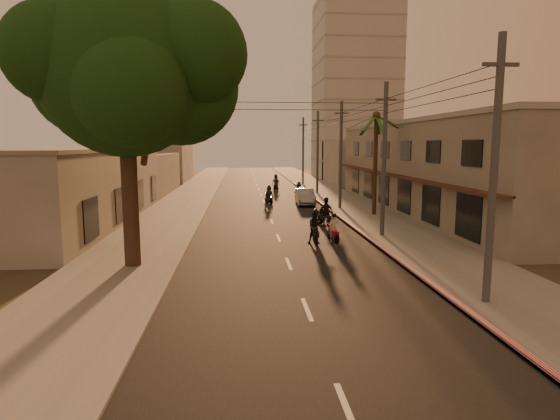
{
  "coord_description": "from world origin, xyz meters",
  "views": [
    {
      "loc": [
        -2.13,
        -18.83,
        5.47
      ],
      "look_at": [
        -0.14,
        5.2,
        2.07
      ],
      "focal_mm": 30.0,
      "sensor_mm": 36.0,
      "label": 1
    }
  ],
  "objects_px": {
    "parked_car": "(305,197)",
    "scooter_far_b": "(299,191)",
    "broadleaf_tree": "(135,73)",
    "scooter_far_a": "(269,195)",
    "scooter_mid_a": "(315,228)",
    "scooter_mid_b": "(326,213)",
    "palm_tree": "(376,121)",
    "scooter_red": "(334,229)",
    "scooter_far_c": "(276,183)"
  },
  "relations": [
    {
      "from": "scooter_far_b",
      "to": "broadleaf_tree",
      "type": "bearing_deg",
      "value": -90.05
    },
    {
      "from": "scooter_far_a",
      "to": "scooter_far_b",
      "type": "height_order",
      "value": "scooter_far_a"
    },
    {
      "from": "scooter_far_b",
      "to": "palm_tree",
      "type": "bearing_deg",
      "value": -48.8
    },
    {
      "from": "broadleaf_tree",
      "to": "palm_tree",
      "type": "height_order",
      "value": "broadleaf_tree"
    },
    {
      "from": "scooter_far_a",
      "to": "palm_tree",
      "type": "bearing_deg",
      "value": -65.37
    },
    {
      "from": "scooter_red",
      "to": "scooter_far_c",
      "type": "height_order",
      "value": "scooter_far_c"
    },
    {
      "from": "palm_tree",
      "to": "scooter_far_a",
      "type": "height_order",
      "value": "palm_tree"
    },
    {
      "from": "scooter_red",
      "to": "scooter_mid_a",
      "type": "relative_size",
      "value": 0.86
    },
    {
      "from": "broadleaf_tree",
      "to": "scooter_far_a",
      "type": "relative_size",
      "value": 7.0
    },
    {
      "from": "palm_tree",
      "to": "scooter_far_a",
      "type": "distance_m",
      "value": 12.73
    },
    {
      "from": "scooter_far_a",
      "to": "scooter_far_c",
      "type": "relative_size",
      "value": 0.88
    },
    {
      "from": "scooter_far_c",
      "to": "broadleaf_tree",
      "type": "bearing_deg",
      "value": -89.57
    },
    {
      "from": "scooter_mid_b",
      "to": "parked_car",
      "type": "relative_size",
      "value": 0.44
    },
    {
      "from": "scooter_mid_b",
      "to": "scooter_far_c",
      "type": "height_order",
      "value": "scooter_far_c"
    },
    {
      "from": "scooter_red",
      "to": "scooter_far_b",
      "type": "height_order",
      "value": "scooter_far_b"
    },
    {
      "from": "scooter_far_b",
      "to": "scooter_far_c",
      "type": "bearing_deg",
      "value": 123.88
    },
    {
      "from": "scooter_mid_b",
      "to": "scooter_mid_a",
      "type": "bearing_deg",
      "value": -124.85
    },
    {
      "from": "scooter_red",
      "to": "scooter_far_a",
      "type": "distance_m",
      "value": 17.43
    },
    {
      "from": "scooter_far_b",
      "to": "parked_car",
      "type": "distance_m",
      "value": 5.13
    },
    {
      "from": "palm_tree",
      "to": "scooter_far_b",
      "type": "bearing_deg",
      "value": 109.56
    },
    {
      "from": "scooter_mid_a",
      "to": "scooter_far_a",
      "type": "distance_m",
      "value": 17.67
    },
    {
      "from": "parked_car",
      "to": "broadleaf_tree",
      "type": "bearing_deg",
      "value": -114.52
    },
    {
      "from": "scooter_far_b",
      "to": "scooter_red",
      "type": "bearing_deg",
      "value": -70.19
    },
    {
      "from": "scooter_red",
      "to": "scooter_far_c",
      "type": "xyz_separation_m",
      "value": [
        -1.08,
        29.46,
        0.16
      ]
    },
    {
      "from": "scooter_red",
      "to": "scooter_far_c",
      "type": "distance_m",
      "value": 29.48
    },
    {
      "from": "scooter_far_b",
      "to": "scooter_mid_b",
      "type": "bearing_deg",
      "value": -69.08
    },
    {
      "from": "scooter_far_a",
      "to": "scooter_far_b",
      "type": "relative_size",
      "value": 1.02
    },
    {
      "from": "palm_tree",
      "to": "scooter_mid_b",
      "type": "height_order",
      "value": "palm_tree"
    },
    {
      "from": "palm_tree",
      "to": "scooter_far_b",
      "type": "relative_size",
      "value": 4.82
    },
    {
      "from": "scooter_red",
      "to": "scooter_mid_b",
      "type": "height_order",
      "value": "scooter_mid_b"
    },
    {
      "from": "scooter_mid_a",
      "to": "scooter_far_c",
      "type": "height_order",
      "value": "scooter_far_c"
    },
    {
      "from": "scooter_mid_a",
      "to": "parked_car",
      "type": "relative_size",
      "value": 0.44
    },
    {
      "from": "parked_car",
      "to": "scooter_mid_b",
      "type": "bearing_deg",
      "value": -88.95
    },
    {
      "from": "palm_tree",
      "to": "scooter_mid_a",
      "type": "distance_m",
      "value": 12.99
    },
    {
      "from": "scooter_red",
      "to": "scooter_mid_b",
      "type": "bearing_deg",
      "value": 74.96
    },
    {
      "from": "parked_car",
      "to": "scooter_far_b",
      "type": "bearing_deg",
      "value": 90.68
    },
    {
      "from": "scooter_red",
      "to": "scooter_mid_a",
      "type": "height_order",
      "value": "scooter_mid_a"
    },
    {
      "from": "scooter_far_b",
      "to": "scooter_far_a",
      "type": "bearing_deg",
      "value": -107.23
    },
    {
      "from": "scooter_far_a",
      "to": "scooter_far_b",
      "type": "xyz_separation_m",
      "value": [
        3.3,
        4.1,
        -0.0
      ]
    },
    {
      "from": "scooter_mid_a",
      "to": "scooter_mid_b",
      "type": "height_order",
      "value": "scooter_mid_b"
    },
    {
      "from": "palm_tree",
      "to": "scooter_far_c",
      "type": "distance_m",
      "value": 22.01
    },
    {
      "from": "scooter_mid_a",
      "to": "scooter_mid_b",
      "type": "distance_m",
      "value": 5.68
    },
    {
      "from": "scooter_far_b",
      "to": "parked_car",
      "type": "xyz_separation_m",
      "value": [
        -0.09,
        -5.13,
        -0.06
      ]
    },
    {
      "from": "scooter_red",
      "to": "palm_tree",
      "type": "bearing_deg",
      "value": 52.04
    },
    {
      "from": "palm_tree",
      "to": "scooter_red",
      "type": "xyz_separation_m",
      "value": [
        -4.98,
        -9.25,
        -6.42
      ]
    },
    {
      "from": "scooter_mid_a",
      "to": "scooter_mid_b",
      "type": "relative_size",
      "value": 1.0
    },
    {
      "from": "scooter_far_a",
      "to": "scooter_mid_a",
      "type": "bearing_deg",
      "value": -103.98
    },
    {
      "from": "scooter_red",
      "to": "scooter_far_b",
      "type": "xyz_separation_m",
      "value": [
        0.68,
        21.33,
        0.05
      ]
    },
    {
      "from": "palm_tree",
      "to": "scooter_far_b",
      "type": "xyz_separation_m",
      "value": [
        -4.29,
        12.08,
        -6.37
      ]
    },
    {
      "from": "scooter_far_b",
      "to": "scooter_far_c",
      "type": "xyz_separation_m",
      "value": [
        -1.76,
        8.13,
        0.1
      ]
    }
  ]
}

